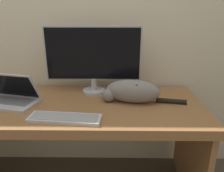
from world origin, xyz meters
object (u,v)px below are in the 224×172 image
laptop (11,97)px  external_keyboard (65,118)px  cat (132,91)px  monitor (93,57)px

laptop → external_keyboard: size_ratio=0.91×
laptop → cat: laptop is taller
laptop → external_keyboard: 0.47m
laptop → cat: size_ratio=0.68×
laptop → cat: (0.81, 0.04, 0.04)m
monitor → laptop: bearing=-157.9°
monitor → external_keyboard: monitor is taller
laptop → external_keyboard: laptop is taller
monitor → cat: (0.27, -0.18, -0.19)m
monitor → external_keyboard: size_ratio=1.63×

